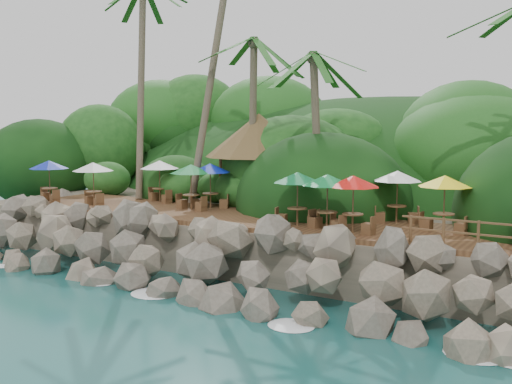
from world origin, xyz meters
The scene contains 10 objects.
ground centered at (0.00, 0.00, 0.00)m, with size 140.00×140.00×0.00m, color #19514F.
land_base centered at (0.00, 16.00, 1.05)m, with size 32.00×25.20×2.10m, color gray.
jungle_hill centered at (0.00, 23.50, 0.00)m, with size 44.80×28.00×15.40m, color #143811.
seawall centered at (0.00, 2.00, 1.15)m, with size 29.00×4.00×2.30m, color gray, non-canonical shape.
terrace centered at (0.00, 6.00, 2.20)m, with size 26.00×5.00×0.20m, color brown.
jungle_foliage centered at (0.00, 15.00, 0.00)m, with size 44.00×16.00×12.00m, color #143811, non-canonical shape.
foam_line centered at (0.00, 0.30, 0.03)m, with size 25.20×0.80×0.06m.
palapa centered at (-2.12, 9.76, 5.79)m, with size 5.46×5.46×4.60m.
dining_clusters centered at (0.29, 5.70, 4.10)m, with size 25.61×5.21×2.17m.
waiter centered at (1.71, 5.95, 3.21)m, with size 0.66×0.43×1.81m, color white.
Camera 1 is at (13.48, -16.20, 6.44)m, focal length 41.80 mm.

